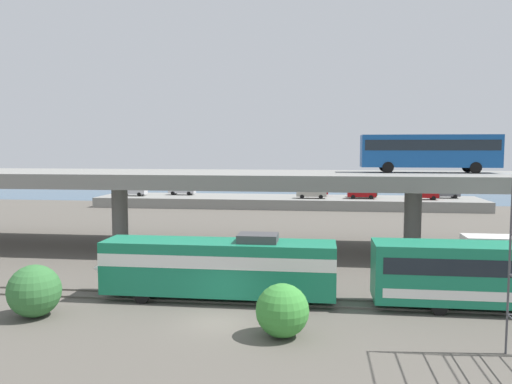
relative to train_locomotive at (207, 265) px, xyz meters
name	(u,v)px	position (x,y,z in m)	size (l,w,h in m)	color
ground_plane	(218,322)	(1.47, -4.00, -2.19)	(260.00, 260.00, 0.00)	#565149
rail_strip_near	(229,303)	(1.47, -0.75, -2.13)	(110.00, 0.12, 0.12)	#59544C
rail_strip_far	(233,296)	(1.47, 0.75, -2.13)	(110.00, 0.12, 0.12)	#59544C
train_locomotive	(207,265)	(0.00, 0.00, 0.00)	(15.27, 3.04, 4.18)	#197A56
highway_overpass	(261,181)	(1.47, 16.00, 4.21)	(96.00, 11.72, 7.17)	gray
transit_bus_on_overpass	(429,150)	(16.55, 17.14, 7.04)	(12.00, 2.68, 3.40)	#14478C
service_truck_west	(484,255)	(18.69, 7.84, -0.56)	(6.80, 2.46, 3.04)	#9E998C
pier_parking_lot	(286,202)	(1.47, 51.00, -1.41)	(60.64, 10.36, 1.56)	gray
parked_car_0	(182,190)	(-16.06, 52.45, 0.14)	(4.40, 1.82, 1.50)	#B7B7BC
parked_car_1	(363,192)	(13.72, 52.14, 0.14)	(4.25, 2.00, 1.50)	#0C4C26
parked_car_2	(312,193)	(5.57, 49.17, 0.14)	(4.62, 1.86, 1.50)	#9E998C
parked_car_3	(315,191)	(6.01, 53.57, 0.14)	(4.16, 1.87, 1.50)	maroon
parked_car_4	(423,195)	(22.41, 49.35, 0.14)	(4.27, 1.87, 1.50)	maroon
parked_car_5	(445,193)	(26.32, 52.30, 0.14)	(4.31, 1.98, 1.50)	#515459
parked_car_6	(361,194)	(13.20, 49.74, 0.15)	(4.36, 2.00, 1.50)	maroon
parked_car_7	(132,191)	(-23.75, 49.81, 0.15)	(4.49, 1.93, 1.50)	#B7B7BC
harbor_water	(294,194)	(1.47, 74.00, -2.19)	(140.00, 36.00, 0.01)	#385B7A
shrub_left	(34,291)	(-8.83, -4.41, -0.73)	(2.92, 2.92, 2.92)	#336E36
shrub_right	(282,310)	(5.08, -5.71, -0.86)	(2.67, 2.67, 2.67)	#3A8B37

